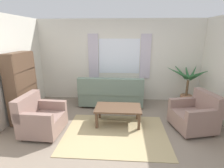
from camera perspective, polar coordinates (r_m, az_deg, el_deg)
ground_plane at (r=4.05m, az=1.17°, el=-15.90°), size 6.24×6.24×0.00m
wall_back at (r=5.76m, az=2.35°, el=7.61°), size 5.32×0.12×2.60m
window_with_curtains at (r=5.65m, az=2.35°, el=8.99°), size 1.98×0.07×1.40m
area_rug at (r=4.04m, az=1.17°, el=-15.83°), size 2.26×1.73×0.01m
couch at (r=5.37m, az=-0.27°, el=-3.26°), size 1.90×0.82×0.92m
armchair_left at (r=4.22m, az=-22.36°, el=-10.29°), size 0.86×0.88×0.88m
armchair_right at (r=4.48m, az=25.51°, el=-9.13°), size 0.99×1.01×0.88m
coffee_table at (r=4.28m, az=2.00°, el=-8.24°), size 1.10×0.64×0.44m
potted_plant at (r=5.77m, az=23.31°, el=-0.47°), size 1.27×1.26×1.26m
bookshelf at (r=4.94m, az=-26.68°, el=-1.54°), size 0.30×0.94×1.72m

